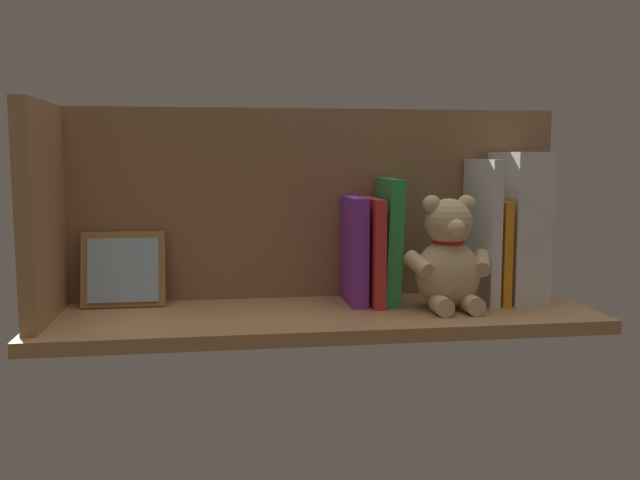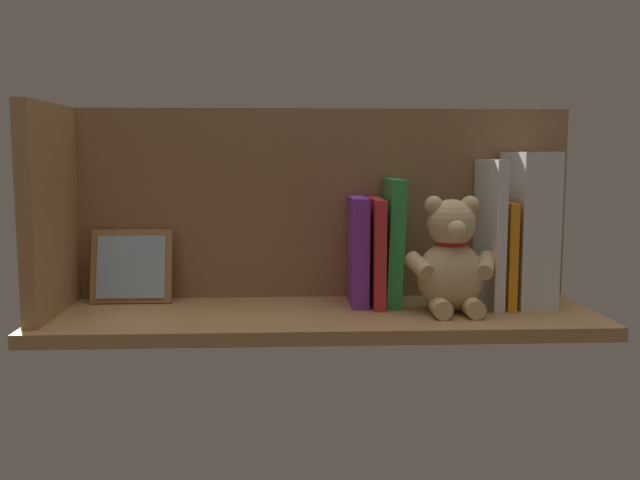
{
  "view_description": "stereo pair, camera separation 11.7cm",
  "coord_description": "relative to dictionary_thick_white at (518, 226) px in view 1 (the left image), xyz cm",
  "views": [
    {
      "loc": [
        17.33,
        115.01,
        26.01
      ],
      "look_at": [
        0.0,
        0.0,
        11.91
      ],
      "focal_mm": 39.63,
      "sensor_mm": 36.0,
      "label": 1
    },
    {
      "loc": [
        5.68,
        116.17,
        26.01
      ],
      "look_at": [
        0.0,
        0.0,
        11.91
      ],
      "focal_mm": 39.63,
      "sensor_mm": 36.0,
      "label": 2
    }
  ],
  "objects": [
    {
      "name": "dictionary_thick_white",
      "position": [
        0.0,
        0.0,
        0.0
      ],
      "size": [
        6.4,
        14.23,
        26.47
      ],
      "primitive_type": "cube",
      "color": "silver",
      "rests_on": "ground_plane"
    },
    {
      "name": "book_1",
      "position": [
        6.85,
        0.08,
        -0.64
      ],
      "size": [
        1.8,
        14.59,
        25.19
      ],
      "primitive_type": "cube",
      "color": "silver",
      "rests_on": "ground_plane"
    },
    {
      "name": "book_4",
      "position": [
        29.59,
        -1.38,
        -3.89
      ],
      "size": [
        2.87,
        11.67,
        18.7
      ],
      "primitive_type": "cube",
      "color": "purple",
      "rests_on": "ground_plane"
    },
    {
      "name": "picture_frame_leaning",
      "position": [
        69.44,
        -4.6,
        -6.9
      ],
      "size": [
        14.12,
        4.58,
        12.99
      ],
      "color": "#9E6B3D",
      "rests_on": "ground_plane"
    },
    {
      "name": "ground_plane",
      "position": [
        36.48,
        4.01,
        -14.34
      ],
      "size": [
        91.83,
        29.25,
        2.2
      ],
      "primitive_type": "cube",
      "color": "#A87A4C"
    },
    {
      "name": "book_0",
      "position": [
        4.58,
        -0.07,
        -4.23
      ],
      "size": [
        1.5,
        14.29,
        18.02
      ],
      "primitive_type": "cube",
      "color": "orange",
      "rests_on": "ground_plane"
    },
    {
      "name": "shelf_back_panel",
      "position": [
        36.48,
        -8.37,
        3.88
      ],
      "size": [
        91.83,
        1.5,
        34.23
      ],
      "primitive_type": "cube",
      "color": "#936747",
      "rests_on": "ground_plane"
    },
    {
      "name": "book_3",
      "position": [
        26.54,
        -0.58,
        -3.97
      ],
      "size": [
        1.97,
        13.28,
        18.54
      ],
      "primitive_type": "cube",
      "color": "red",
      "rests_on": "ground_plane"
    },
    {
      "name": "book_2",
      "position": [
        23.63,
        -1.26,
        -2.31
      ],
      "size": [
        3.38,
        11.92,
        21.94
      ],
      "primitive_type": "cube",
      "rotation": [
        0.0,
        -0.04,
        0.0
      ],
      "color": "green",
      "rests_on": "ground_plane"
    },
    {
      "name": "teddy_bear",
      "position": [
        14.77,
        5.67,
        -4.75
      ],
      "size": [
        15.65,
        12.18,
        19.28
      ],
      "rotation": [
        0.0,
        0.0,
        0.0
      ],
      "color": "#D1B284",
      "rests_on": "ground_plane"
    },
    {
      "name": "shelf_side_divider",
      "position": [
        80.4,
        4.01,
        3.88
      ],
      "size": [
        2.4,
        23.25,
        34.23
      ],
      "primitive_type": "cube",
      "color": "#A87A4C",
      "rests_on": "ground_plane"
    }
  ]
}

